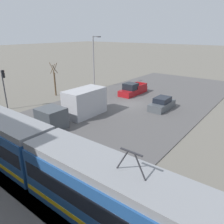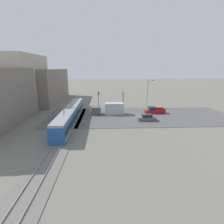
{
  "view_description": "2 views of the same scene",
  "coord_description": "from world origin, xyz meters",
  "px_view_note": "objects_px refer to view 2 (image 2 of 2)",
  "views": [
    {
      "loc": [
        -15.23,
        24.17,
        9.38
      ],
      "look_at": [
        -2.89,
        8.18,
        1.98
      ],
      "focal_mm": 35.0,
      "sensor_mm": 36.0,
      "label": 1
    },
    {
      "loc": [
        -44.08,
        9.48,
        12.43
      ],
      "look_at": [
        -2.0,
        7.53,
        1.77
      ],
      "focal_mm": 28.0,
      "sensor_mm": 36.0,
      "label": 2
    }
  ],
  "objects_px": {
    "street_lamp_near_crossing": "(148,92)",
    "no_parking_sign": "(87,103)",
    "box_truck": "(110,109)",
    "sedan_car_0": "(147,118)",
    "pickup_truck": "(154,111)",
    "light_rail_tram": "(71,115)",
    "traffic_light_pole": "(99,97)",
    "street_tree": "(123,100)"
  },
  "relations": [
    {
      "from": "light_rail_tram",
      "to": "pickup_truck",
      "type": "distance_m",
      "value": 22.93
    },
    {
      "from": "sedan_car_0",
      "to": "street_tree",
      "type": "bearing_deg",
      "value": -166.08
    },
    {
      "from": "street_lamp_near_crossing",
      "to": "no_parking_sign",
      "type": "xyz_separation_m",
      "value": [
        0.09,
        19.57,
        -3.52
      ]
    },
    {
      "from": "box_truck",
      "to": "traffic_light_pole",
      "type": "relative_size",
      "value": 1.7
    },
    {
      "from": "traffic_light_pole",
      "to": "street_tree",
      "type": "distance_m",
      "value": 8.08
    },
    {
      "from": "light_rail_tram",
      "to": "traffic_light_pole",
      "type": "relative_size",
      "value": 5.22
    },
    {
      "from": "box_truck",
      "to": "street_tree",
      "type": "bearing_deg",
      "value": -25.45
    },
    {
      "from": "box_truck",
      "to": "sedan_car_0",
      "type": "height_order",
      "value": "box_truck"
    },
    {
      "from": "light_rail_tram",
      "to": "traffic_light_pole",
      "type": "bearing_deg",
      "value": -20.58
    },
    {
      "from": "box_truck",
      "to": "sedan_car_0",
      "type": "distance_m",
      "value": 10.79
    },
    {
      "from": "light_rail_tram",
      "to": "street_tree",
      "type": "bearing_deg",
      "value": -40.55
    },
    {
      "from": "box_truck",
      "to": "no_parking_sign",
      "type": "bearing_deg",
      "value": 39.11
    },
    {
      "from": "street_tree",
      "to": "pickup_truck",
      "type": "bearing_deg",
      "value": -140.36
    },
    {
      "from": "pickup_truck",
      "to": "no_parking_sign",
      "type": "height_order",
      "value": "no_parking_sign"
    },
    {
      "from": "sedan_car_0",
      "to": "street_tree",
      "type": "distance_m",
      "value": 16.76
    },
    {
      "from": "pickup_truck",
      "to": "street_lamp_near_crossing",
      "type": "height_order",
      "value": "street_lamp_near_crossing"
    },
    {
      "from": "street_lamp_near_crossing",
      "to": "box_truck",
      "type": "bearing_deg",
      "value": 124.48
    },
    {
      "from": "pickup_truck",
      "to": "traffic_light_pole",
      "type": "xyz_separation_m",
      "value": [
        9.0,
        15.77,
        2.48
      ]
    },
    {
      "from": "pickup_truck",
      "to": "box_truck",
      "type": "bearing_deg",
      "value": 92.31
    },
    {
      "from": "no_parking_sign",
      "to": "street_lamp_near_crossing",
      "type": "bearing_deg",
      "value": -90.27
    },
    {
      "from": "street_tree",
      "to": "no_parking_sign",
      "type": "height_order",
      "value": "street_tree"
    },
    {
      "from": "street_tree",
      "to": "no_parking_sign",
      "type": "bearing_deg",
      "value": 95.74
    },
    {
      "from": "traffic_light_pole",
      "to": "no_parking_sign",
      "type": "xyz_separation_m",
      "value": [
        -0.82,
        3.73,
        -1.74
      ]
    },
    {
      "from": "sedan_car_0",
      "to": "traffic_light_pole",
      "type": "relative_size",
      "value": 0.86
    },
    {
      "from": "pickup_truck",
      "to": "traffic_light_pole",
      "type": "distance_m",
      "value": 18.33
    },
    {
      "from": "box_truck",
      "to": "street_lamp_near_crossing",
      "type": "xyz_separation_m",
      "value": [
        8.59,
        -12.51,
        3.52
      ]
    },
    {
      "from": "box_truck",
      "to": "street_lamp_near_crossing",
      "type": "relative_size",
      "value": 0.97
    },
    {
      "from": "street_tree",
      "to": "sedan_car_0",
      "type": "bearing_deg",
      "value": -166.08
    },
    {
      "from": "sedan_car_0",
      "to": "pickup_truck",
      "type": "bearing_deg",
      "value": 151.28
    },
    {
      "from": "traffic_light_pole",
      "to": "light_rail_tram",
      "type": "bearing_deg",
      "value": 159.42
    },
    {
      "from": "light_rail_tram",
      "to": "traffic_light_pole",
      "type": "xyz_separation_m",
      "value": [
        16.06,
        -6.03,
        1.53
      ]
    },
    {
      "from": "pickup_truck",
      "to": "street_tree",
      "type": "xyz_separation_m",
      "value": [
        9.36,
        7.75,
        1.54
      ]
    },
    {
      "from": "pickup_truck",
      "to": "sedan_car_0",
      "type": "bearing_deg",
      "value": 151.28
    },
    {
      "from": "light_rail_tram",
      "to": "sedan_car_0",
      "type": "distance_m",
      "value": 18.09
    },
    {
      "from": "box_truck",
      "to": "street_tree",
      "type": "relative_size",
      "value": 1.67
    },
    {
      "from": "light_rail_tram",
      "to": "box_truck",
      "type": "distance_m",
      "value": 11.42
    },
    {
      "from": "light_rail_tram",
      "to": "sedan_car_0",
      "type": "bearing_deg",
      "value": -89.27
    },
    {
      "from": "sedan_car_0",
      "to": "traffic_light_pole",
      "type": "bearing_deg",
      "value": -142.76
    },
    {
      "from": "box_truck",
      "to": "no_parking_sign",
      "type": "height_order",
      "value": "box_truck"
    },
    {
      "from": "pickup_truck",
      "to": "street_tree",
      "type": "relative_size",
      "value": 1.09
    },
    {
      "from": "light_rail_tram",
      "to": "street_tree",
      "type": "height_order",
      "value": "street_tree"
    },
    {
      "from": "street_tree",
      "to": "box_truck",
      "type": "bearing_deg",
      "value": 154.55
    }
  ]
}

